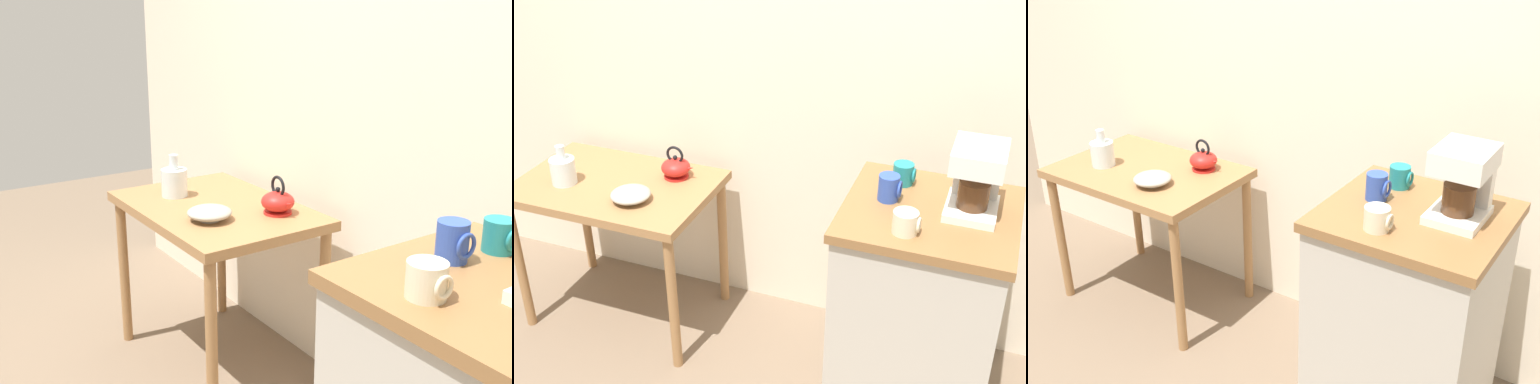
# 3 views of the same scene
# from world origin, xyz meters

# --- Properties ---
(ground_plane) EXTENTS (8.00, 8.00, 0.00)m
(ground_plane) POSITION_xyz_m (0.00, 0.00, 0.00)
(ground_plane) COLOR #7A6651
(back_wall) EXTENTS (4.40, 0.10, 2.80)m
(back_wall) POSITION_xyz_m (0.10, 0.46, 1.40)
(back_wall) COLOR beige
(back_wall) RESTS_ON ground_plane
(wooden_table) EXTENTS (0.88, 0.60, 0.73)m
(wooden_table) POSITION_xyz_m (-0.69, 0.05, 0.63)
(wooden_table) COLOR #9E7044
(wooden_table) RESTS_ON ground_plane
(kitchen_counter) EXTENTS (0.63, 0.60, 0.93)m
(kitchen_counter) POSITION_xyz_m (0.71, -0.04, 0.47)
(kitchen_counter) COLOR #BCB7AD
(kitchen_counter) RESTS_ON ground_plane
(bowl_stoneware) EXTENTS (0.17, 0.17, 0.06)m
(bowl_stoneware) POSITION_xyz_m (-0.54, -0.07, 0.76)
(bowl_stoneware) COLOR #9E998C
(bowl_stoneware) RESTS_ON wooden_table
(teakettle) EXTENTS (0.16, 0.13, 0.15)m
(teakettle) POSITION_xyz_m (-0.46, 0.20, 0.78)
(teakettle) COLOR red
(teakettle) RESTS_ON wooden_table
(glass_carafe_vase) EXTENTS (0.11, 0.11, 0.18)m
(glass_carafe_vase) POSITION_xyz_m (-0.90, -0.03, 0.79)
(glass_carafe_vase) COLOR silver
(glass_carafe_vase) RESTS_ON wooden_table
(coffee_maker) EXTENTS (0.18, 0.22, 0.26)m
(coffee_maker) POSITION_xyz_m (0.85, 0.02, 1.07)
(coffee_maker) COLOR white
(coffee_maker) RESTS_ON kitchen_counter
(mug_small_cream) EXTENTS (0.09, 0.09, 0.08)m
(mug_small_cream) POSITION_xyz_m (0.65, -0.22, 0.97)
(mug_small_cream) COLOR beige
(mug_small_cream) RESTS_ON kitchen_counter
(mug_blue) EXTENTS (0.08, 0.08, 0.10)m
(mug_blue) POSITION_xyz_m (0.55, -0.02, 0.98)
(mug_blue) COLOR #2D4CAD
(mug_blue) RESTS_ON kitchen_counter
(mug_dark_teal) EXTENTS (0.09, 0.08, 0.08)m
(mug_dark_teal) POSITION_xyz_m (0.58, 0.12, 0.97)
(mug_dark_teal) COLOR teal
(mug_dark_teal) RESTS_ON kitchen_counter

